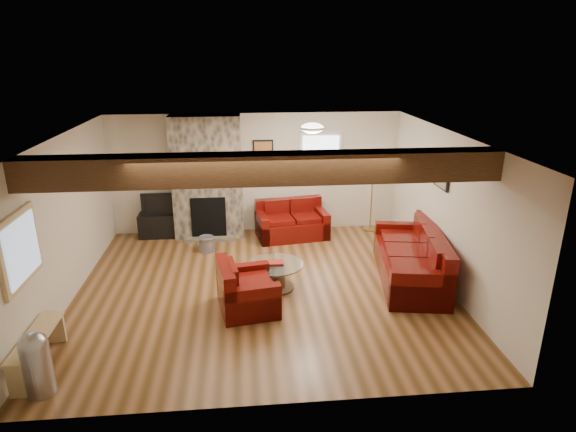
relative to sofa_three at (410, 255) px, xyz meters
name	(u,v)px	position (x,y,z in m)	size (l,w,h in m)	color
room	(262,216)	(-2.48, -0.10, 0.81)	(8.00, 8.00, 8.00)	#553716
oak_beam	(265,169)	(-2.48, -1.35, 1.87)	(6.00, 0.36, 0.38)	#32200F
chimney_breast	(207,179)	(-3.48, 2.39, 0.78)	(1.40, 0.67, 2.50)	#39342C
back_window	(320,158)	(-1.13, 2.61, 1.11)	(0.90, 0.08, 1.10)	silver
hatch_window	(20,249)	(-5.44, -1.60, 1.01)	(0.08, 1.00, 0.90)	tan
ceiling_dome	(312,130)	(-1.58, 0.80, 2.00)	(0.40, 0.40, 0.18)	#F3E5CE
artwork_back	(263,153)	(-2.33, 2.61, 1.26)	(0.42, 0.06, 0.52)	black
artwork_right	(441,176)	(0.48, 0.20, 1.31)	(0.06, 0.55, 0.42)	black
sofa_three	(410,255)	(0.00, 0.00, 0.00)	(2.28, 0.95, 0.88)	#430404
loveseat	(292,220)	(-1.78, 2.13, -0.06)	(1.42, 0.82, 0.76)	#430404
armchair_red	(248,286)	(-2.74, -0.73, -0.06)	(0.93, 0.82, 0.76)	#430404
coffee_table	(276,276)	(-2.28, -0.12, -0.22)	(0.90, 0.90, 0.47)	#412814
tv_cabinet	(164,225)	(-4.43, 2.43, -0.19)	(1.00, 0.40, 0.50)	black
television	(162,203)	(-4.43, 2.43, 0.29)	(0.81, 0.11, 0.47)	black
floor_lamp	(373,170)	(-0.05, 2.39, 0.89)	(0.40, 0.40, 1.56)	tan
pine_bench	(38,351)	(-5.31, -1.91, -0.22)	(0.28, 1.19, 0.45)	tan
pedal_bin	(37,363)	(-5.12, -2.40, -0.05)	(0.31, 0.31, 0.79)	#A3A3A8
coal_bucket	(207,244)	(-3.50, 1.54, -0.29)	(0.32, 0.32, 0.30)	slate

